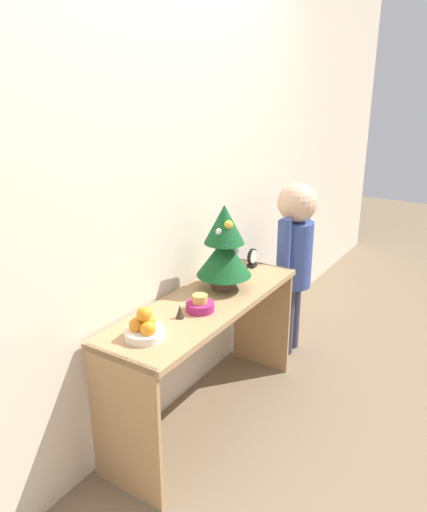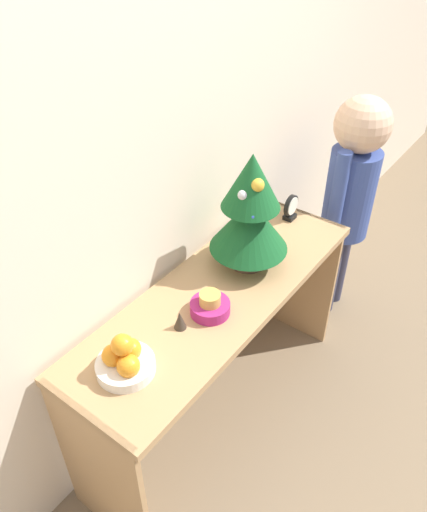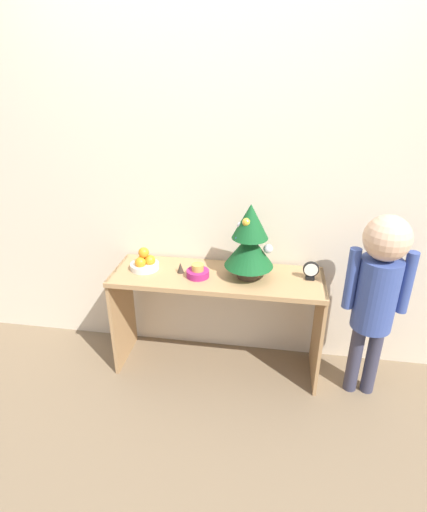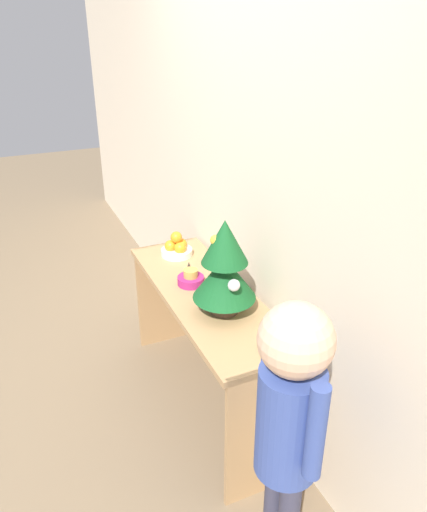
{
  "view_description": "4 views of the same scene",
  "coord_description": "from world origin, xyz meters",
  "px_view_note": "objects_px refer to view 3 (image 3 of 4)",
  "views": [
    {
      "loc": [
        -1.93,
        -1.05,
        1.74
      ],
      "look_at": [
        0.07,
        0.21,
        0.91
      ],
      "focal_mm": 35.0,
      "sensor_mm": 36.0,
      "label": 1
    },
    {
      "loc": [
        -1.09,
        -0.57,
        1.88
      ],
      "look_at": [
        -0.04,
        0.21,
        0.87
      ],
      "focal_mm": 35.0,
      "sensor_mm": 36.0,
      "label": 2
    },
    {
      "loc": [
        0.31,
        -1.92,
        1.83
      ],
      "look_at": [
        -0.02,
        0.2,
        0.82
      ],
      "focal_mm": 28.0,
      "sensor_mm": 36.0,
      "label": 3
    },
    {
      "loc": [
        1.98,
        -0.63,
        1.95
      ],
      "look_at": [
        0.02,
        0.24,
        0.9
      ],
      "focal_mm": 35.0,
      "sensor_mm": 36.0,
      "label": 4
    }
  ],
  "objects_px": {
    "mini_tree": "(250,241)",
    "child_figure": "(378,285)",
    "singing_bowl": "(198,272)",
    "desk_clock": "(311,271)",
    "figurine": "(180,268)",
    "fruit_bowl": "(145,262)"
  },
  "relations": [
    {
      "from": "fruit_bowl",
      "to": "mini_tree",
      "type": "bearing_deg",
      "value": -0.61
    },
    {
      "from": "figurine",
      "to": "fruit_bowl",
      "type": "bearing_deg",
      "value": 175.57
    },
    {
      "from": "mini_tree",
      "to": "child_figure",
      "type": "bearing_deg",
      "value": -7.37
    },
    {
      "from": "fruit_bowl",
      "to": "desk_clock",
      "type": "bearing_deg",
      "value": 0.97
    },
    {
      "from": "fruit_bowl",
      "to": "singing_bowl",
      "type": "height_order",
      "value": "fruit_bowl"
    },
    {
      "from": "singing_bowl",
      "to": "desk_clock",
      "type": "distance_m",
      "value": 0.67
    },
    {
      "from": "mini_tree",
      "to": "child_figure",
      "type": "height_order",
      "value": "child_figure"
    },
    {
      "from": "figurine",
      "to": "desk_clock",
      "type": "bearing_deg",
      "value": 2.58
    },
    {
      "from": "desk_clock",
      "to": "child_figure",
      "type": "distance_m",
      "value": 0.38
    },
    {
      "from": "desk_clock",
      "to": "child_figure",
      "type": "height_order",
      "value": "child_figure"
    },
    {
      "from": "mini_tree",
      "to": "singing_bowl",
      "type": "height_order",
      "value": "mini_tree"
    },
    {
      "from": "mini_tree",
      "to": "singing_bowl",
      "type": "distance_m",
      "value": 0.37
    },
    {
      "from": "singing_bowl",
      "to": "desk_clock",
      "type": "xyz_separation_m",
      "value": [
        0.67,
        0.07,
        0.03
      ]
    },
    {
      "from": "mini_tree",
      "to": "figurine",
      "type": "height_order",
      "value": "mini_tree"
    },
    {
      "from": "singing_bowl",
      "to": "fruit_bowl",
      "type": "bearing_deg",
      "value": 171.21
    },
    {
      "from": "mini_tree",
      "to": "desk_clock",
      "type": "bearing_deg",
      "value": 3.77
    },
    {
      "from": "desk_clock",
      "to": "figurine",
      "type": "xyz_separation_m",
      "value": [
        -0.78,
        -0.04,
        -0.02
      ]
    },
    {
      "from": "singing_bowl",
      "to": "child_figure",
      "type": "bearing_deg",
      "value": -2.6
    },
    {
      "from": "fruit_bowl",
      "to": "figurine",
      "type": "bearing_deg",
      "value": -4.43
    },
    {
      "from": "mini_tree",
      "to": "figurine",
      "type": "relative_size",
      "value": 6.86
    },
    {
      "from": "singing_bowl",
      "to": "figurine",
      "type": "bearing_deg",
      "value": 162.74
    },
    {
      "from": "fruit_bowl",
      "to": "desk_clock",
      "type": "xyz_separation_m",
      "value": [
        1.02,
        0.02,
        0.01
      ]
    }
  ]
}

